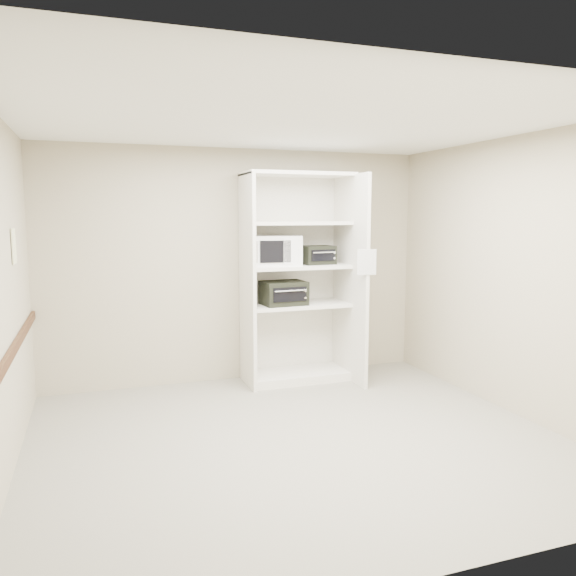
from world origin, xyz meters
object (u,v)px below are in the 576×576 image
object	(u,v)px
shelving_unit	(301,285)
toaster_oven_upper	(317,255)
microwave	(274,250)
toaster_oven_lower	(284,293)

from	to	relation	value
shelving_unit	toaster_oven_upper	world-z (taller)	shelving_unit
microwave	toaster_oven_lower	size ratio (longest dim) A/B	1.17
toaster_oven_lower	microwave	bearing A→B (deg)	130.64
shelving_unit	toaster_oven_lower	size ratio (longest dim) A/B	4.98
shelving_unit	toaster_oven_upper	bearing A→B (deg)	-2.95
shelving_unit	microwave	distance (m)	0.52
toaster_oven_upper	toaster_oven_lower	world-z (taller)	toaster_oven_upper
microwave	toaster_oven_upper	xyz separation A→B (m)	(0.52, -0.04, -0.06)
shelving_unit	microwave	size ratio (longest dim) A/B	4.28
shelving_unit	toaster_oven_upper	size ratio (longest dim) A/B	6.46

